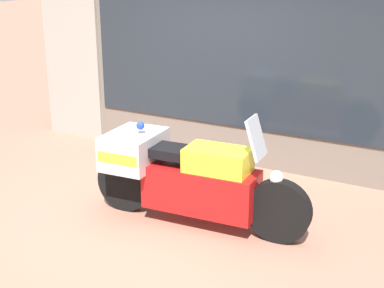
% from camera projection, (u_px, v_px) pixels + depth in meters
% --- Properties ---
extents(ground_plane, '(60.00, 60.00, 0.00)m').
position_uv_depth(ground_plane, '(159.00, 209.00, 6.17)').
color(ground_plane, '#9E6B56').
extents(shop_building, '(6.51, 0.55, 3.25)m').
position_uv_depth(shop_building, '(204.00, 43.00, 7.52)').
color(shop_building, '#6B6056').
rests_on(shop_building, ground).
extents(window_display, '(5.00, 0.30, 1.98)m').
position_uv_depth(window_display, '(263.00, 130.00, 7.49)').
color(window_display, slate).
rests_on(window_display, ground).
extents(paramedic_motorcycle, '(2.46, 0.75, 1.27)m').
position_uv_depth(paramedic_motorcycle, '(183.00, 174.00, 5.72)').
color(paramedic_motorcycle, black).
rests_on(paramedic_motorcycle, ground).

